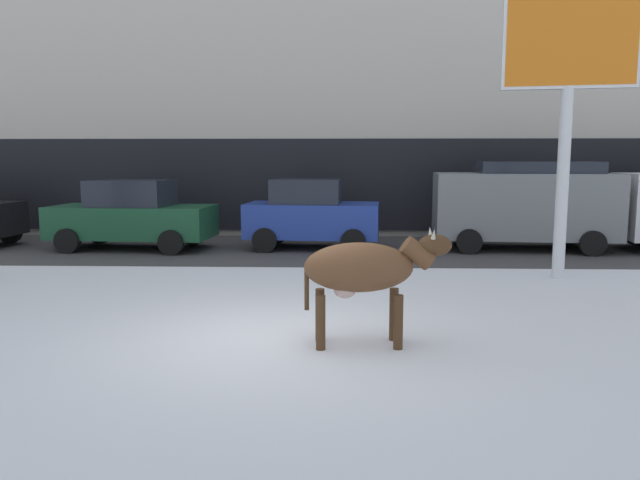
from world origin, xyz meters
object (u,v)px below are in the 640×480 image
(billboard, at_px, (569,59))
(car_darkgreen_sedan, at_px, (132,215))
(car_blue_hatchback, at_px, (311,214))
(pedestrian_by_cars, at_px, (37,206))
(cow_brown, at_px, (364,269))
(pedestrian_near_billboard, at_px, (298,207))
(car_grey_van, at_px, (524,203))

(billboard, height_order, car_darkgreen_sedan, billboard)
(car_darkgreen_sedan, xyz_separation_m, car_blue_hatchback, (4.74, 0.28, 0.02))
(car_blue_hatchback, distance_m, pedestrian_by_cars, 9.44)
(cow_brown, height_order, billboard, billboard)
(car_darkgreen_sedan, bearing_deg, pedestrian_near_billboard, 37.74)
(billboard, relative_size, car_grey_van, 1.17)
(car_grey_van, bearing_deg, cow_brown, -118.19)
(pedestrian_by_cars, bearing_deg, car_grey_van, -11.35)
(car_grey_van, xyz_separation_m, pedestrian_by_cars, (-14.60, 2.93, -0.36))
(car_darkgreen_sedan, bearing_deg, car_grey_van, 1.63)
(car_grey_van, bearing_deg, billboard, -96.38)
(car_blue_hatchback, bearing_deg, car_darkgreen_sedan, -176.64)
(car_blue_hatchback, xyz_separation_m, car_grey_van, (5.63, 0.02, 0.32))
(car_darkgreen_sedan, bearing_deg, billboard, -19.84)
(billboard, distance_m, car_darkgreen_sedan, 11.10)
(car_darkgreen_sedan, height_order, pedestrian_by_cars, car_darkgreen_sedan)
(billboard, height_order, car_grey_van, billboard)
(car_darkgreen_sedan, bearing_deg, car_blue_hatchback, 3.36)
(car_blue_hatchback, height_order, pedestrian_near_billboard, car_blue_hatchback)
(car_grey_van, relative_size, pedestrian_near_billboard, 2.74)
(car_blue_hatchback, relative_size, pedestrian_near_billboard, 2.09)
(car_blue_hatchback, distance_m, car_grey_van, 5.63)
(car_darkgreen_sedan, distance_m, car_blue_hatchback, 4.75)
(car_darkgreen_sedan, height_order, car_blue_hatchback, car_blue_hatchback)
(cow_brown, distance_m, car_grey_van, 9.61)
(billboard, bearing_deg, car_grey_van, 83.62)
(pedestrian_near_billboard, bearing_deg, billboard, -49.72)
(billboard, height_order, pedestrian_by_cars, billboard)
(car_grey_van, xyz_separation_m, pedestrian_near_billboard, (-6.20, 2.93, -0.36))
(cow_brown, bearing_deg, billboard, 48.18)
(billboard, relative_size, car_blue_hatchback, 1.54)
(pedestrian_near_billboard, bearing_deg, car_grey_van, -25.28)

